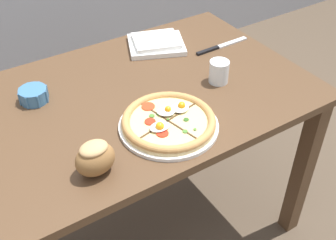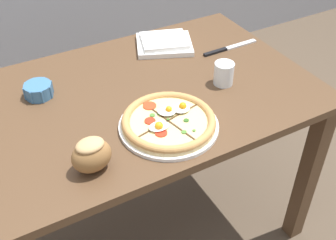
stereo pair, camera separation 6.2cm
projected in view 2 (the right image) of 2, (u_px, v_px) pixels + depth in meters
The scene contains 8 objects.
ground_plane at pixel (146, 225), 1.88m from camera, with size 12.00×12.00×0.00m, color brown.
dining_table at pixel (140, 118), 1.50m from camera, with size 1.20×0.78×0.72m.
pizza at pixel (168, 122), 1.27m from camera, with size 0.31×0.31×0.05m.
ramekin_bowl at pixel (38, 90), 1.40m from camera, with size 0.10×0.10×0.05m.
napkin_folded at pixel (164, 43), 1.66m from camera, with size 0.27×0.25×0.04m.
bread_piece_near at pixel (91, 155), 1.12m from camera, with size 0.12×0.09×0.10m.
knife_main at pixel (230, 48), 1.66m from camera, with size 0.25×0.02×0.01m.
water_glass at pixel (224, 75), 1.45m from camera, with size 0.07×0.07×0.08m.
Camera 2 is at (-0.48, -1.07, 1.55)m, focal length 45.00 mm.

